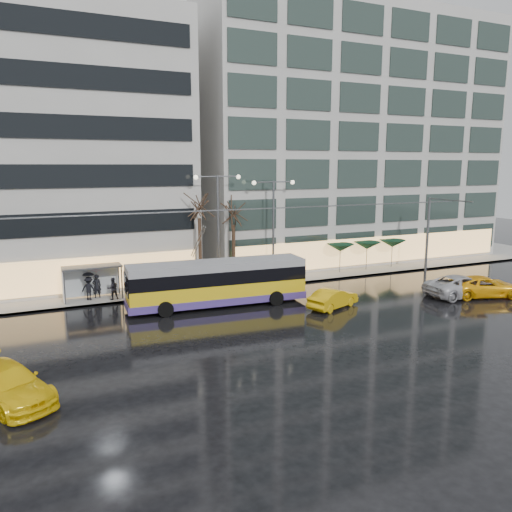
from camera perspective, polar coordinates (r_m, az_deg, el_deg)
ground at (r=31.18m, az=-0.85°, el=-8.24°), size 140.00×140.00×0.00m
sidewalk at (r=44.47m, az=-5.68°, el=-2.52°), size 80.00×10.00×0.15m
kerb at (r=39.93m, az=-3.39°, el=-3.97°), size 80.00×0.10×0.15m
building_right at (r=55.50m, az=9.63°, el=13.00°), size 32.00×14.00×25.00m
trolleybus at (r=35.59m, az=-4.42°, el=-3.25°), size 12.82×5.31×5.88m
catenary at (r=37.74m, az=-4.27°, el=1.65°), size 42.24×5.12×7.00m
bus_shelter at (r=38.79m, az=-18.80°, el=-2.08°), size 4.20×1.60×2.51m
street_lamp_near at (r=40.53m, az=-4.37°, el=4.73°), size 3.96×0.36×9.03m
street_lamp_far at (r=42.51m, az=2.00°, el=4.64°), size 3.96×0.36×8.53m
tree_a at (r=40.14m, az=-6.51°, el=6.21°), size 3.20×3.20×8.40m
tree_b at (r=41.40m, az=-2.61°, el=5.43°), size 3.20×3.20×7.70m
parasol_a at (r=46.60m, az=9.61°, el=0.95°), size 2.50×2.50×2.65m
parasol_b at (r=48.33m, az=12.57°, el=1.18°), size 2.50×2.50×2.65m
parasol_c at (r=50.17m, az=15.32°, el=1.39°), size 2.50×2.50×2.65m
taxi_b at (r=35.64m, az=8.80°, el=-4.81°), size 4.48×2.93×1.39m
taxi_c at (r=42.03m, az=24.61°, el=-3.18°), size 6.22×4.27×1.58m
taxi_d at (r=24.24m, az=-26.64°, el=-12.95°), size 4.53×5.91×1.60m
sedan_silver at (r=41.45m, az=22.42°, el=-3.16°), size 5.96×2.83×1.64m
pedestrian_a at (r=39.03m, az=-17.78°, el=-2.52°), size 1.08×1.09×2.19m
pedestrian_b at (r=38.35m, az=-16.05°, el=-3.59°), size 0.84×0.67×1.65m
pedestrian_c at (r=38.65m, az=-18.57°, el=-3.17°), size 1.29×1.12×2.11m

